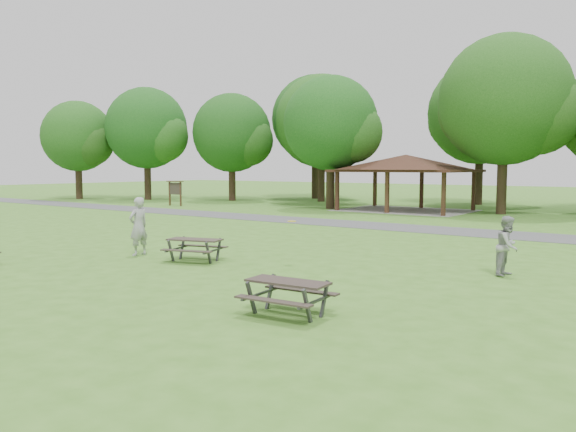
{
  "coord_description": "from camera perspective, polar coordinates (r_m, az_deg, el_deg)",
  "views": [
    {
      "loc": [
        12.08,
        -10.96,
        2.93
      ],
      "look_at": [
        1.0,
        4.0,
        1.3
      ],
      "focal_mm": 35.0,
      "sensor_mm": 36.0,
      "label": 1
    }
  ],
  "objects": [
    {
      "name": "notice_board",
      "position": [
        43.25,
        -11.4,
        2.76
      ],
      "size": [
        1.6,
        0.3,
        1.88
      ],
      "color": "#362013",
      "rests_on": "ground"
    },
    {
      "name": "tree_deep_a",
      "position": [
        52.42,
        2.88,
        9.59
      ],
      "size": [
        8.4,
        8.0,
        11.38
      ],
      "color": "black",
      "rests_on": "ground"
    },
    {
      "name": "tree_row_b",
      "position": [
        49.27,
        -5.64,
        8.16
      ],
      "size": [
        7.14,
        6.8,
        9.28
      ],
      "color": "black",
      "rests_on": "ground"
    },
    {
      "name": "frisbee_catcher",
      "position": [
        16.24,
        21.43,
        -2.84
      ],
      "size": [
        0.69,
        0.84,
        1.62
      ],
      "primitive_type": "imported",
      "rotation": [
        0.0,
        0.0,
        1.47
      ],
      "color": "#98979A",
      "rests_on": "ground"
    },
    {
      "name": "frisbee_thrower",
      "position": [
        19.2,
        -14.95,
        -1.02
      ],
      "size": [
        0.47,
        0.71,
        1.94
      ],
      "primitive_type": "imported",
      "rotation": [
        0.0,
        0.0,
        -1.57
      ],
      "color": "#9F9FA1",
      "rests_on": "ground"
    },
    {
      "name": "tree_row_e",
      "position": [
        37.54,
        21.29,
        10.55
      ],
      "size": [
        8.4,
        8.0,
        11.02
      ],
      "color": "black",
      "rests_on": "ground"
    },
    {
      "name": "frisbee_in_flight",
      "position": [
        16.91,
        0.39,
        -0.53
      ],
      "size": [
        0.33,
        0.33,
        0.02
      ],
      "color": "yellow",
      "rests_on": "ground"
    },
    {
      "name": "asphalt_path",
      "position": [
        27.88,
        10.65,
        -1.1
      ],
      "size": [
        120.0,
        3.2,
        0.02
      ],
      "primitive_type": "cube",
      "color": "#4A4B4D",
      "rests_on": "ground"
    },
    {
      "name": "pavilion",
      "position": [
        38.48,
        11.88,
        5.09
      ],
      "size": [
        8.6,
        7.01,
        3.76
      ],
      "color": "#351C13",
      "rests_on": "ground"
    },
    {
      "name": "tree_row_d",
      "position": [
        39.62,
        4.48,
        9.1
      ],
      "size": [
        6.93,
        6.6,
        9.27
      ],
      "color": "black",
      "rests_on": "ground"
    },
    {
      "name": "picnic_table_middle",
      "position": [
        17.69,
        -9.45,
        -2.84
      ],
      "size": [
        2.0,
        1.79,
        0.73
      ],
      "color": "#322A24",
      "rests_on": "ground"
    },
    {
      "name": "ground",
      "position": [
        16.57,
        -11.13,
        -5.27
      ],
      "size": [
        160.0,
        160.0,
        0.0
      ],
      "primitive_type": "plane",
      "color": "#3E7621",
      "rests_on": "ground"
    },
    {
      "name": "tree_flank_left",
      "position": [
        54.97,
        -20.53,
        7.39
      ],
      "size": [
        6.72,
        6.4,
        8.93
      ],
      "color": "black",
      "rests_on": "ground"
    },
    {
      "name": "tree_deep_b",
      "position": [
        46.32,
        19.11,
        9.63
      ],
      "size": [
        8.4,
        8.0,
        11.13
      ],
      "color": "black",
      "rests_on": "ground"
    },
    {
      "name": "picnic_table_far",
      "position": [
        11.15,
        -0.03,
        -7.42
      ],
      "size": [
        1.77,
        1.47,
        0.72
      ],
      "color": "#2E2521",
      "rests_on": "ground"
    },
    {
      "name": "tree_row_c",
      "position": [
        47.82,
        3.55,
        9.32
      ],
      "size": [
        8.19,
        7.8,
        10.67
      ],
      "color": "black",
      "rests_on": "ground"
    },
    {
      "name": "tree_row_a",
      "position": [
        51.94,
        -14.08,
        8.41
      ],
      "size": [
        7.56,
        7.2,
        9.97
      ],
      "color": "black",
      "rests_on": "ground"
    }
  ]
}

